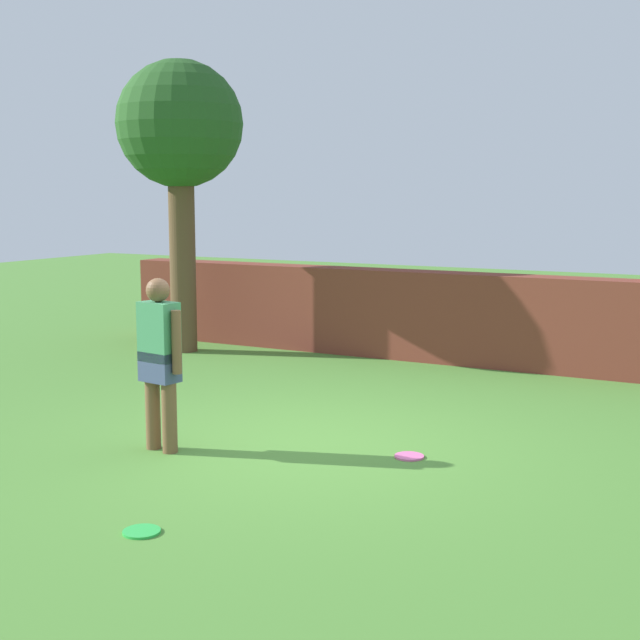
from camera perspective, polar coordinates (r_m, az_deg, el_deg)
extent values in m
plane|color=#4C8433|center=(8.59, -1.08, -8.00)|extent=(40.00, 40.00, 0.00)
cube|color=brown|center=(13.17, 3.06, 0.53)|extent=(8.10, 0.50, 1.28)
cylinder|color=brown|center=(13.52, -8.80, 4.04)|extent=(0.39, 0.39, 2.88)
sphere|color=#23511E|center=(13.52, -8.98, 12.31)|extent=(1.87, 1.87, 1.87)
cylinder|color=brown|center=(8.51, -10.67, -5.33)|extent=(0.14, 0.14, 0.85)
cylinder|color=brown|center=(8.36, -9.64, -5.56)|extent=(0.14, 0.14, 0.85)
cube|color=#3F4C72|center=(8.35, -10.22, -2.95)|extent=(0.39, 0.27, 0.28)
cube|color=#3F8C59|center=(8.30, -10.28, -0.74)|extent=(0.39, 0.27, 0.55)
sphere|color=brown|center=(8.25, -10.35, 1.90)|extent=(0.22, 0.22, 0.22)
cylinder|color=brown|center=(8.47, -11.31, -1.10)|extent=(0.09, 0.09, 0.58)
cylinder|color=brown|center=(8.15, -9.18, -1.41)|extent=(0.09, 0.09, 0.58)
cylinder|color=green|center=(6.61, -11.36, -13.15)|extent=(0.27, 0.27, 0.02)
cylinder|color=pink|center=(8.24, 5.74, -8.69)|extent=(0.27, 0.27, 0.02)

